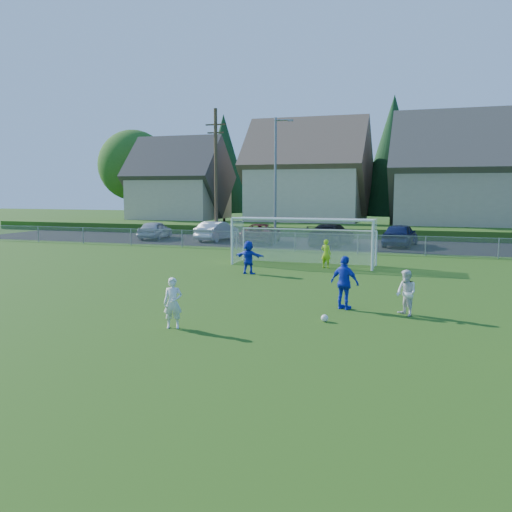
# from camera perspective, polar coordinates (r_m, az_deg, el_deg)

# --- Properties ---
(ground) EXTENTS (160.00, 160.00, 0.00)m
(ground) POSITION_cam_1_polar(r_m,az_deg,el_deg) (13.83, -10.62, -9.64)
(ground) COLOR #193D0C
(ground) RESTS_ON ground
(asphalt_lot) EXTENTS (60.00, 60.00, 0.00)m
(asphalt_lot) POSITION_cam_1_polar(r_m,az_deg,el_deg) (39.80, 8.86, 1.26)
(asphalt_lot) COLOR black
(asphalt_lot) RESTS_ON ground
(grass_embankment) EXTENTS (70.00, 6.00, 0.80)m
(grass_embankment) POSITION_cam_1_polar(r_m,az_deg,el_deg) (47.15, 10.37, 2.59)
(grass_embankment) COLOR #1E420F
(grass_embankment) RESTS_ON ground
(soccer_ball) EXTENTS (0.22, 0.22, 0.22)m
(soccer_ball) POSITION_cam_1_polar(r_m,az_deg,el_deg) (16.43, 7.24, -6.51)
(soccer_ball) COLOR white
(soccer_ball) RESTS_ON ground
(player_white_a) EXTENTS (0.62, 0.50, 1.46)m
(player_white_a) POSITION_cam_1_polar(r_m,az_deg,el_deg) (15.63, -8.74, -4.91)
(player_white_a) COLOR silver
(player_white_a) RESTS_ON ground
(player_white_b) EXTENTS (0.87, 0.89, 1.45)m
(player_white_b) POSITION_cam_1_polar(r_m,az_deg,el_deg) (17.59, 15.53, -3.77)
(player_white_b) COLOR silver
(player_white_b) RESTS_ON ground
(player_blue_a) EXTENTS (1.13, 0.81, 1.78)m
(player_blue_a) POSITION_cam_1_polar(r_m,az_deg,el_deg) (18.06, 9.32, -2.80)
(player_blue_a) COLOR #142CC3
(player_blue_a) RESTS_ON ground
(player_blue_b) EXTENTS (1.50, 0.66, 1.56)m
(player_blue_b) POSITION_cam_1_polar(r_m,az_deg,el_deg) (25.38, -0.79, -0.13)
(player_blue_b) COLOR #142CC3
(player_blue_b) RESTS_ON ground
(goalkeeper) EXTENTS (0.60, 0.48, 1.45)m
(goalkeeper) POSITION_cam_1_polar(r_m,az_deg,el_deg) (27.53, 7.38, 0.26)
(goalkeeper) COLOR #A9E51A
(goalkeeper) RESTS_ON ground
(car_a) EXTENTS (2.27, 4.43, 1.44)m
(car_a) POSITION_cam_1_polar(r_m,az_deg,el_deg) (44.20, -10.59, 2.72)
(car_a) COLOR #B4B7BC
(car_a) RESTS_ON ground
(car_b) EXTENTS (2.04, 4.66, 1.49)m
(car_b) POSITION_cam_1_polar(r_m,az_deg,el_deg) (42.06, -4.13, 2.64)
(car_b) COLOR silver
(car_b) RESTS_ON ground
(car_c) EXTENTS (2.99, 5.41, 1.43)m
(car_c) POSITION_cam_1_polar(r_m,az_deg,el_deg) (40.07, 0.53, 2.40)
(car_c) COLOR #4F0912
(car_c) RESTS_ON ground
(car_d) EXTENTS (2.75, 5.55, 1.55)m
(car_d) POSITION_cam_1_polar(r_m,az_deg,el_deg) (38.70, 7.92, 2.26)
(car_d) COLOR black
(car_d) RESTS_ON ground
(car_e) EXTENTS (2.47, 4.91, 1.61)m
(car_e) POSITION_cam_1_polar(r_m,az_deg,el_deg) (38.98, 14.93, 2.16)
(car_e) COLOR #131E45
(car_e) RESTS_ON ground
(soccer_goal) EXTENTS (7.42, 1.90, 2.50)m
(soccer_goal) POSITION_cam_1_polar(r_m,az_deg,el_deg) (28.47, 5.10, 2.33)
(soccer_goal) COLOR white
(soccer_goal) RESTS_ON ground
(chainlink_fence) EXTENTS (52.06, 0.06, 1.20)m
(chainlink_fence) POSITION_cam_1_polar(r_m,az_deg,el_deg) (34.35, 7.36, 1.42)
(chainlink_fence) COLOR gray
(chainlink_fence) RESTS_ON ground
(streetlight) EXTENTS (1.38, 0.18, 9.00)m
(streetlight) POSITION_cam_1_polar(r_m,az_deg,el_deg) (39.14, 2.12, 8.33)
(streetlight) COLOR slate
(streetlight) RESTS_ON ground
(utility_pole) EXTENTS (1.60, 0.26, 10.00)m
(utility_pole) POSITION_cam_1_polar(r_m,az_deg,el_deg) (41.77, -4.23, 8.65)
(utility_pole) COLOR #473321
(utility_pole) RESTS_ON ground
(houses_row) EXTENTS (53.90, 11.45, 13.27)m
(houses_row) POSITION_cam_1_polar(r_m,az_deg,el_deg) (54.33, 13.75, 10.39)
(houses_row) COLOR tan
(houses_row) RESTS_ON ground
(tree_row) EXTENTS (65.98, 12.36, 13.80)m
(tree_row) POSITION_cam_1_polar(r_m,az_deg,el_deg) (60.63, 13.34, 9.63)
(tree_row) COLOR #382616
(tree_row) RESTS_ON ground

